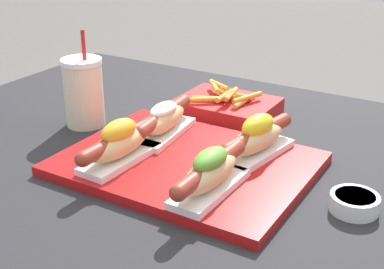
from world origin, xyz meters
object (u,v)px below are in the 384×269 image
(hot_dog_0, at_px, (119,143))
(sauce_bowl, at_px, (354,202))
(drink_cup, at_px, (84,92))
(serving_tray, at_px, (186,164))
(hot_dog_3, at_px, (257,138))
(fries_basket, at_px, (227,106))
(hot_dog_2, at_px, (164,120))
(hot_dog_1, at_px, (210,172))

(hot_dog_0, distance_m, sauce_bowl, 0.40)
(sauce_bowl, bearing_deg, drink_cup, 174.82)
(serving_tray, bearing_deg, drink_cup, 167.42)
(hot_dog_3, height_order, fries_basket, hot_dog_3)
(hot_dog_0, bearing_deg, hot_dog_2, 88.94)
(hot_dog_1, height_order, sauce_bowl, hot_dog_1)
(hot_dog_3, bearing_deg, fries_basket, 129.73)
(serving_tray, bearing_deg, hot_dog_2, 143.70)
(drink_cup, bearing_deg, hot_dog_3, 1.85)
(hot_dog_1, height_order, drink_cup, drink_cup)
(serving_tray, bearing_deg, fries_basket, 102.38)
(hot_dog_1, bearing_deg, hot_dog_3, 86.94)
(hot_dog_2, height_order, hot_dog_3, hot_dog_3)
(hot_dog_2, relative_size, drink_cup, 1.01)
(hot_dog_2, distance_m, drink_cup, 0.20)
(hot_dog_2, bearing_deg, hot_dog_3, 2.90)
(sauce_bowl, distance_m, drink_cup, 0.59)
(hot_dog_0, bearing_deg, hot_dog_3, 36.47)
(fries_basket, bearing_deg, serving_tray, -77.62)
(hot_dog_2, xyz_separation_m, drink_cup, (-0.20, -0.00, 0.02))
(serving_tray, xyz_separation_m, hot_dog_2, (-0.09, 0.07, 0.04))
(hot_dog_0, distance_m, fries_basket, 0.34)
(serving_tray, distance_m, hot_dog_2, 0.12)
(serving_tray, height_order, hot_dog_1, hot_dog_1)
(serving_tray, xyz_separation_m, sauce_bowl, (0.29, 0.01, 0.01))
(sauce_bowl, relative_size, drink_cup, 0.37)
(hot_dog_2, relative_size, sauce_bowl, 2.74)
(hot_dog_3, bearing_deg, hot_dog_2, -177.10)
(drink_cup, bearing_deg, hot_dog_2, 0.82)
(sauce_bowl, relative_size, fries_basket, 0.36)
(hot_dog_0, relative_size, hot_dog_1, 1.00)
(hot_dog_1, height_order, hot_dog_3, hot_dog_3)
(hot_dog_1, height_order, fries_basket, hot_dog_1)
(hot_dog_3, distance_m, fries_basket, 0.25)
(drink_cup, bearing_deg, serving_tray, -12.58)
(hot_dog_3, bearing_deg, sauce_bowl, -18.61)
(hot_dog_1, relative_size, hot_dog_3, 1.01)
(hot_dog_0, height_order, drink_cup, drink_cup)
(drink_cup, bearing_deg, sauce_bowl, -5.18)
(hot_dog_2, distance_m, hot_dog_3, 0.19)
(hot_dog_1, bearing_deg, drink_cup, 159.45)
(serving_tray, distance_m, hot_dog_1, 0.13)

